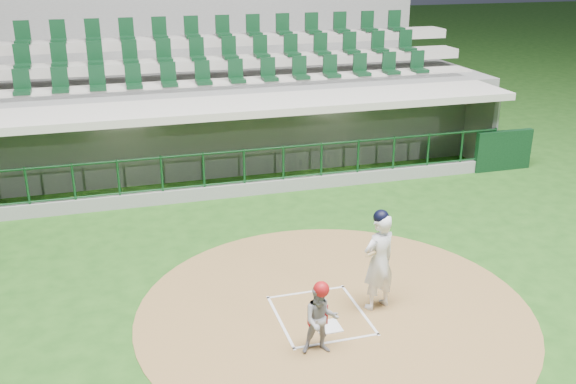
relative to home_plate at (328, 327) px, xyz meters
name	(u,v)px	position (x,y,z in m)	size (l,w,h in m)	color
ground	(315,307)	(0.00, 0.70, -0.02)	(120.00, 120.00, 0.00)	#1D4914
dirt_circle	(334,310)	(0.30, 0.50, -0.02)	(7.20, 7.20, 0.01)	brown
home_plate	(328,327)	(0.00, 0.00, 0.00)	(0.43, 0.43, 0.02)	white
batter_box_chalk	(320,315)	(0.00, 0.40, 0.00)	(1.55, 1.80, 0.01)	white
dugout_structure	(229,142)	(-0.03, 8.52, 0.94)	(16.40, 3.70, 3.00)	slate
seating_deck	(211,103)	(0.00, 11.61, 1.40)	(17.00, 6.72, 5.15)	slate
batter	(379,260)	(1.08, 0.40, 0.95)	(0.93, 0.96, 1.93)	white
catcher	(321,318)	(-0.36, -0.64, 0.62)	(0.66, 0.56, 1.29)	gray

